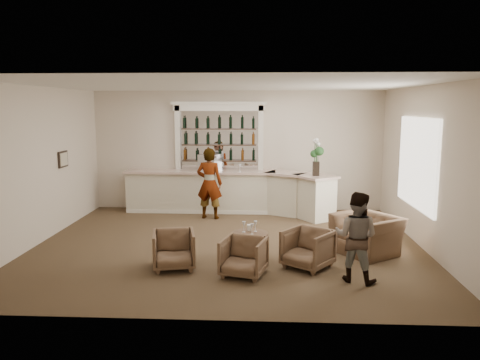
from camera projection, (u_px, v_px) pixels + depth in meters
name	position (u px, v px, depth m)	size (l,w,h in m)	color
ground	(228.00, 245.00, 9.83)	(8.00, 8.00, 0.00)	brown
room_shell	(238.00, 131.00, 10.15)	(8.04, 7.02, 3.32)	beige
bar_counter	(230.00, 192.00, 12.70)	(5.72, 1.80, 1.14)	white
back_bar_alcove	(219.00, 137.00, 12.89)	(2.64, 0.25, 3.00)	white
cocktail_table	(250.00, 245.00, 8.94)	(0.70, 0.70, 0.50)	#533524
sommelier	(209.00, 183.00, 12.00)	(0.67, 0.44, 1.83)	gray
guest	(356.00, 237.00, 7.70)	(0.73, 0.57, 1.51)	gray
armchair_left	(174.00, 250.00, 8.37)	(0.73, 0.75, 0.68)	brown
armchair_center	(244.00, 257.00, 8.01)	(0.71, 0.73, 0.66)	brown
armchair_right	(308.00, 249.00, 8.40)	(0.75, 0.78, 0.71)	brown
armchair_far	(367.00, 234.00, 9.23)	(1.16, 1.02, 0.76)	brown
espresso_machine	(210.00, 163.00, 12.68)	(0.51, 0.43, 0.45)	#B0B1B5
flower_vase	(316.00, 155.00, 11.76)	(0.25, 0.25, 0.94)	black
wine_glass_bar_left	(240.00, 168.00, 12.52)	(0.07, 0.07, 0.21)	white
wine_glass_bar_right	(199.00, 167.00, 12.73)	(0.07, 0.07, 0.21)	white
wine_glass_tbl_a	(244.00, 227.00, 8.92)	(0.07, 0.07, 0.21)	white
wine_glass_tbl_b	(255.00, 226.00, 8.95)	(0.07, 0.07, 0.21)	white
wine_glass_tbl_c	(252.00, 229.00, 8.75)	(0.07, 0.07, 0.21)	white
napkin_holder	(249.00, 228.00, 9.03)	(0.08, 0.08, 0.12)	white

